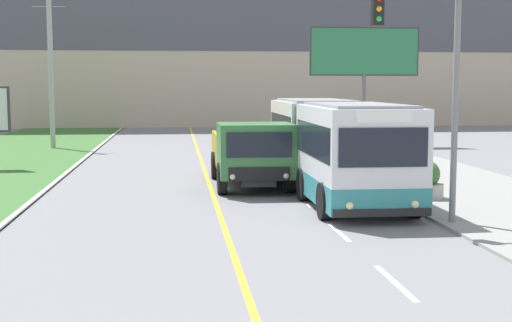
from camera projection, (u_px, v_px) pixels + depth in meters
apartment_block_background at (188, 22)px, 62.84m from camera, size 80.00×8.04×18.28m
city_bus at (333, 147)px, 23.44m from camera, size 2.75×11.56×3.05m
dump_truck at (252, 155)px, 24.64m from camera, size 2.54×6.84×2.31m
utility_pole_far at (51, 68)px, 39.84m from camera, size 1.80×0.28×8.94m
traffic_light_mast at (432, 70)px, 17.80m from camera, size 2.28×0.32×6.23m
billboard_large at (364, 55)px, 41.60m from camera, size 6.49×0.24×6.92m
planter_round_near at (426, 181)px, 22.11m from camera, size 1.10×1.10×1.19m
planter_round_second at (381, 165)px, 26.95m from camera, size 1.05×1.05×1.12m
planter_round_third at (348, 152)px, 31.79m from camera, size 1.08×1.08×1.17m
planter_round_far at (329, 143)px, 36.65m from camera, size 1.10×1.10×1.16m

